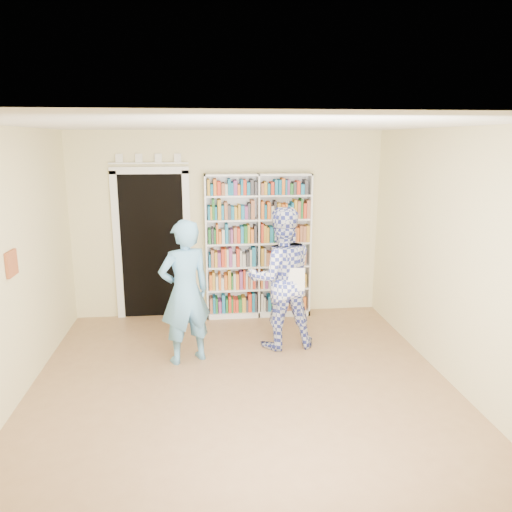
{
  "coord_description": "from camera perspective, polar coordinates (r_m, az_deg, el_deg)",
  "views": [
    {
      "loc": [
        -0.39,
        -4.72,
        2.57
      ],
      "look_at": [
        0.23,
        0.9,
        1.25
      ],
      "focal_mm": 35.0,
      "sensor_mm": 36.0,
      "label": 1
    }
  ],
  "objects": [
    {
      "name": "wall_art",
      "position": [
        5.38,
        -26.16,
        -0.77
      ],
      "size": [
        0.03,
        0.25,
        0.25
      ],
      "primitive_type": "cube",
      "color": "brown",
      "rests_on": "wall_left"
    },
    {
      "name": "wall_back",
      "position": [
        7.33,
        -3.19,
        3.57
      ],
      "size": [
        4.5,
        0.0,
        4.5
      ],
      "primitive_type": "plane",
      "rotation": [
        1.57,
        0.0,
        0.0
      ],
      "color": "beige",
      "rests_on": "floor"
    },
    {
      "name": "floor",
      "position": [
        5.39,
        -1.47,
        -15.34
      ],
      "size": [
        5.0,
        5.0,
        0.0
      ],
      "primitive_type": "plane",
      "color": "#916846",
      "rests_on": "ground"
    },
    {
      "name": "man_blue",
      "position": [
        5.83,
        -8.12,
        -4.11
      ],
      "size": [
        0.73,
        0.62,
        1.7
      ],
      "primitive_type": "imported",
      "rotation": [
        0.0,
        0.0,
        3.56
      ],
      "color": "#5C9DCD",
      "rests_on": "floor"
    },
    {
      "name": "ceiling",
      "position": [
        4.73,
        -1.67,
        14.73
      ],
      "size": [
        5.0,
        5.0,
        0.0
      ],
      "primitive_type": "plane",
      "rotation": [
        3.14,
        0.0,
        0.0
      ],
      "color": "white",
      "rests_on": "wall_back"
    },
    {
      "name": "wall_right",
      "position": [
        5.54,
        22.31,
        -0.56
      ],
      "size": [
        0.0,
        5.0,
        5.0
      ],
      "primitive_type": "plane",
      "rotation": [
        1.57,
        0.0,
        -1.57
      ],
      "color": "beige",
      "rests_on": "floor"
    },
    {
      "name": "doorway",
      "position": [
        7.36,
        -11.75,
        2.0
      ],
      "size": [
        1.1,
        0.08,
        2.43
      ],
      "color": "black",
      "rests_on": "floor"
    },
    {
      "name": "wall_left",
      "position": [
        5.22,
        -27.03,
        -1.83
      ],
      "size": [
        0.0,
        5.0,
        5.0
      ],
      "primitive_type": "plane",
      "rotation": [
        1.57,
        0.0,
        1.57
      ],
      "color": "beige",
      "rests_on": "floor"
    },
    {
      "name": "bookshelf",
      "position": [
        7.27,
        0.24,
        1.19
      ],
      "size": [
        1.53,
        0.29,
        2.1
      ],
      "rotation": [
        0.0,
        0.0,
        -0.21
      ],
      "color": "white",
      "rests_on": "floor"
    },
    {
      "name": "paper_sheet",
      "position": [
        5.95,
        4.63,
        -2.68
      ],
      "size": [
        0.2,
        0.04,
        0.28
      ],
      "primitive_type": "cube",
      "rotation": [
        0.0,
        0.0,
        -0.17
      ],
      "color": "white",
      "rests_on": "man_plaid"
    },
    {
      "name": "man_plaid",
      "position": [
        6.2,
        2.84,
        -2.56
      ],
      "size": [
        0.93,
        0.75,
        1.78
      ],
      "primitive_type": "imported",
      "rotation": [
        0.0,
        0.0,
        3.24
      ],
      "color": "#343E9E",
      "rests_on": "floor"
    }
  ]
}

